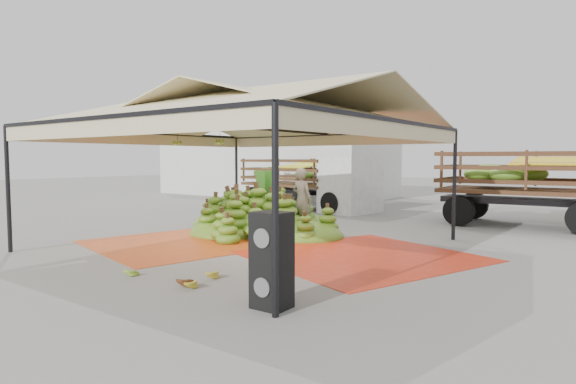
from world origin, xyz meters
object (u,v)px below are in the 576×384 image
Objects in this scene: truck_left at (312,177)px; truck_right at (575,180)px; vendor at (302,200)px; banana_heap at (264,210)px; speaker_stack at (272,260)px.

truck_right reaches higher than truck_left.
vendor is 0.28× the size of truck_left.
truck_left is at bearing 174.65° from truck_right.
truck_right is at bearing 7.25° from truck_left.
vendor is (0.98, 0.63, 0.32)m from banana_heap.
truck_right reaches higher than banana_heap.
truck_right reaches higher than speaker_stack.
banana_heap is 3.14× the size of vendor.
vendor is 8.58m from truck_right.
speaker_stack is at bearing -50.15° from banana_heap.
truck_left is at bearing 110.75° from banana_heap.
vendor is 0.26× the size of truck_right.
truck_left is (-2.41, 6.35, 0.75)m from banana_heap.
vendor is at bearing 32.59° from banana_heap.
banana_heap is 9.76m from truck_right.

